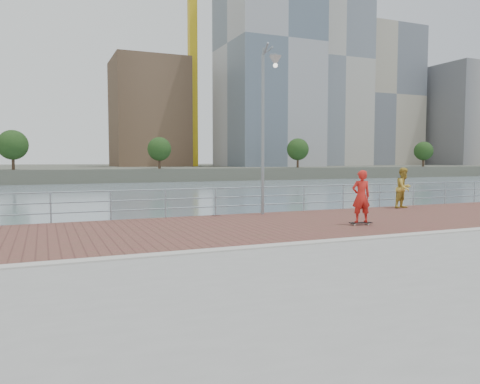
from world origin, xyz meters
name	(u,v)px	position (x,y,z in m)	size (l,w,h in m)	color
water	(270,323)	(0.00, 0.00, -2.00)	(400.00, 400.00, 0.00)	slate
seawall	(409,363)	(0.00, -5.00, -1.00)	(40.00, 24.00, 2.00)	gray
brick_lane	(221,228)	(0.00, 3.60, 0.01)	(40.00, 6.80, 0.02)	brown
curb	(270,246)	(0.00, 0.00, 0.03)	(40.00, 0.40, 0.06)	#B7B5AD
far_shore	(65,171)	(0.00, 122.50, -0.75)	(320.00, 95.00, 2.50)	#4C5142
guardrail	(191,199)	(0.00, 7.00, 0.69)	(39.06, 0.06, 1.13)	#8C9EA8
street_lamp	(268,99)	(2.90, 6.02, 4.62)	(0.47, 1.38, 6.51)	gray
skateboard	(361,223)	(4.63, 2.36, 0.09)	(0.81, 0.37, 0.09)	black
skateboarder	(361,196)	(4.63, 2.36, 1.00)	(0.65, 0.43, 1.79)	red
bystander	(404,188)	(9.92, 6.14, 0.95)	(0.91, 0.71, 1.86)	gold
tower_crane	(182,33)	(27.36, 104.00, 33.50)	(47.00, 2.00, 50.70)	gold
skyline	(189,75)	(28.99, 104.19, 23.33)	(233.00, 41.00, 60.43)	#ADA38E
shoreline_trees	(183,149)	(19.64, 77.00, 4.27)	(169.19, 5.04, 6.72)	#473323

